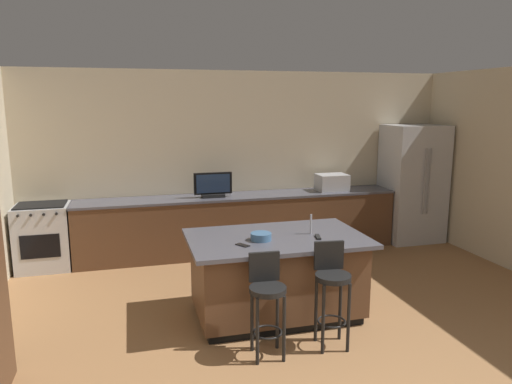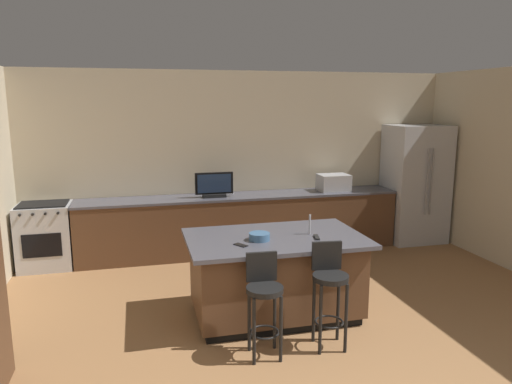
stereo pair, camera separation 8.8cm
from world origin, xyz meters
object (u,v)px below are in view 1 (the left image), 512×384
range_oven (44,237)px  microwave (332,182)px  tv_monitor (213,186)px  bar_stool_right (332,285)px  fruit_bowl (261,237)px  bar_stool_left (267,296)px  kitchen_island (276,275)px  cell_phone (243,245)px  refrigerator (413,183)px  tv_remote (318,237)px

range_oven → microwave: bearing=0.0°
tv_monitor → bar_stool_right: 3.08m
microwave → tv_monitor: (-1.94, -0.05, 0.04)m
range_oven → fruit_bowl: size_ratio=4.25×
bar_stool_left → bar_stool_right: bearing=4.4°
kitchen_island → range_oven: range_oven is taller
bar_stool_left → fruit_bowl: size_ratio=4.39×
bar_stool_left → cell_phone: bar_stool_left is taller
refrigerator → cell_phone: size_ratio=12.94×
refrigerator → bar_stool_left: bearing=-138.9°
fruit_bowl → range_oven: bearing=136.6°
range_oven → fruit_bowl: 3.48m
tv_remote → cell_phone: bearing=-162.9°
fruit_bowl → refrigerator: bearing=35.0°
tv_monitor → tv_remote: (0.71, -2.39, -0.17)m
refrigerator → cell_phone: (-3.51, -2.43, -0.07)m
cell_phone → fruit_bowl: bearing=-2.7°
bar_stool_right → tv_remote: 0.67m
kitchen_island → tv_monitor: (-0.30, 2.22, 0.62)m
microwave → fruit_bowl: 3.00m
microwave → kitchen_island: bearing=-125.9°
kitchen_island → bar_stool_right: size_ratio=1.88×
kitchen_island → refrigerator: size_ratio=0.98×
kitchen_island → cell_phone: cell_phone is taller
kitchen_island → microwave: 2.87m
range_oven → bar_stool_left: 3.86m
tv_monitor → bar_stool_left: tv_monitor is taller
bar_stool_left → fruit_bowl: 0.78m
microwave → cell_phone: size_ratio=3.20×
microwave → refrigerator: bearing=-2.7°
fruit_bowl → tv_remote: 0.61m
tv_monitor → tv_remote: 2.49m
range_oven → tv_monitor: bearing=-1.2°
bar_stool_left → fruit_bowl: bearing=82.0°
bar_stool_left → cell_phone: (-0.10, 0.55, 0.33)m
tv_monitor → tv_remote: tv_monitor is taller
microwave → bar_stool_right: 3.34m
refrigerator → tv_remote: refrigerator is taller
kitchen_island → tv_remote: bearing=-21.9°
range_oven → bar_stool_right: (3.02, -3.03, 0.15)m
kitchen_island → bar_stool_right: bearing=-67.5°
range_oven → cell_phone: (2.27, -2.49, 0.44)m
microwave → tv_monitor: bearing=-178.5°
refrigerator → tv_monitor: (-3.38, 0.02, 0.11)m
fruit_bowl → cell_phone: 0.27m
kitchen_island → tv_monitor: tv_monitor is taller
microwave → tv_monitor: 1.95m
cell_phone → bar_stool_left: bearing=-112.8°
fruit_bowl → microwave: bearing=52.1°
refrigerator → tv_remote: bearing=-138.4°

